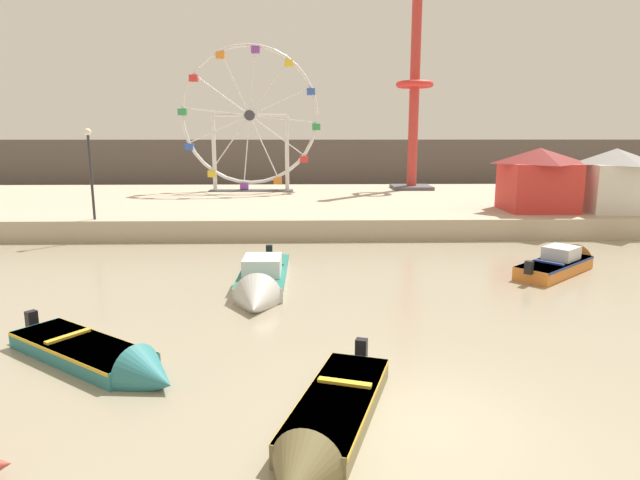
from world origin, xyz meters
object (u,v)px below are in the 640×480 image
object	(u,v)px
motorboat_teal_painted	(107,360)
promenade_lamp_near	(90,161)
motorboat_olive_wood	(325,429)
carnival_booth_red_striped	(538,178)
motorboat_pale_grey	(261,283)
motorboat_orange_hull	(564,262)
ferris_wheel_white_frame	(250,119)
carnival_booth_white_ticket	(614,179)
drop_tower_red_tower	(414,96)

from	to	relation	value
motorboat_teal_painted	promenade_lamp_near	xyz separation A→B (m)	(-5.68, 14.47, 3.52)
motorboat_olive_wood	carnival_booth_red_striped	world-z (taller)	carnival_booth_red_striped
motorboat_pale_grey	motorboat_orange_hull	world-z (taller)	motorboat_pale_grey
motorboat_pale_grey	carnival_booth_red_striped	xyz separation A→B (m)	(13.55, 11.21, 2.38)
motorboat_pale_grey	motorboat_teal_painted	world-z (taller)	motorboat_pale_grey
motorboat_teal_painted	ferris_wheel_white_frame	xyz separation A→B (m)	(0.45, 27.15, 5.78)
motorboat_pale_grey	carnival_booth_white_ticket	size ratio (longest dim) A/B	1.60
motorboat_teal_painted	ferris_wheel_white_frame	size ratio (longest dim) A/B	0.48
motorboat_teal_painted	drop_tower_red_tower	bearing A→B (deg)	103.39
motorboat_olive_wood	carnival_booth_red_striped	bearing A→B (deg)	167.33
motorboat_orange_hull	carnival_booth_red_striped	size ratio (longest dim) A/B	1.17
carnival_booth_red_striped	promenade_lamp_near	xyz separation A→B (m)	(-22.09, -2.43, 1.04)
motorboat_pale_grey	drop_tower_red_tower	world-z (taller)	drop_tower_red_tower
ferris_wheel_white_frame	carnival_booth_red_striped	xyz separation A→B (m)	(15.95, -10.26, -3.30)
carnival_booth_red_striped	motorboat_orange_hull	bearing A→B (deg)	-104.65
carnival_booth_white_ticket	motorboat_orange_hull	bearing A→B (deg)	-122.39
drop_tower_red_tower	motorboat_teal_painted	bearing A→B (deg)	-112.97
motorboat_pale_grey	motorboat_teal_painted	bearing A→B (deg)	-26.27
motorboat_pale_grey	carnival_booth_white_ticket	xyz separation A→B (m)	(17.38, 10.88, 2.37)
drop_tower_red_tower	promenade_lamp_near	size ratio (longest dim) A/B	3.57
motorboat_teal_painted	carnival_booth_white_ticket	world-z (taller)	carnival_booth_white_ticket
motorboat_teal_painted	ferris_wheel_white_frame	bearing A→B (deg)	125.40
drop_tower_red_tower	promenade_lamp_near	world-z (taller)	drop_tower_red_tower
motorboat_teal_painted	drop_tower_red_tower	size ratio (longest dim) A/B	0.32
motorboat_olive_wood	promenade_lamp_near	xyz separation A→B (m)	(-10.29, 17.39, 3.51)
motorboat_olive_wood	drop_tower_red_tower	distance (m)	32.99
ferris_wheel_white_frame	promenade_lamp_near	bearing A→B (deg)	-115.82
motorboat_orange_hull	carnival_booth_white_ticket	size ratio (longest dim) A/B	1.14
carnival_booth_white_ticket	motorboat_olive_wood	bearing A→B (deg)	-123.77
motorboat_olive_wood	motorboat_orange_hull	xyz separation A→B (m)	(9.24, 11.11, 0.09)
motorboat_olive_wood	motorboat_teal_painted	bearing A→B (deg)	-104.32
motorboat_pale_grey	drop_tower_red_tower	size ratio (longest dim) A/B	0.41
motorboat_teal_painted	motorboat_orange_hull	distance (m)	16.08
motorboat_orange_hull	motorboat_olive_wood	bearing A→B (deg)	-171.35
motorboat_pale_grey	motorboat_olive_wood	size ratio (longest dim) A/B	1.30
ferris_wheel_white_frame	motorboat_olive_wood	bearing A→B (deg)	-82.15
motorboat_pale_grey	drop_tower_red_tower	xyz separation A→B (m)	(9.17, 22.68, 7.29)
promenade_lamp_near	ferris_wheel_white_frame	bearing A→B (deg)	64.18
motorboat_pale_grey	ferris_wheel_white_frame	size ratio (longest dim) A/B	0.63
motorboat_olive_wood	carnival_booth_white_ticket	size ratio (longest dim) A/B	1.23
ferris_wheel_white_frame	promenade_lamp_near	world-z (taller)	ferris_wheel_white_frame
drop_tower_red_tower	ferris_wheel_white_frame	bearing A→B (deg)	-174.02
drop_tower_red_tower	motorboat_orange_hull	bearing A→B (deg)	-84.86
motorboat_pale_grey	carnival_booth_red_striped	world-z (taller)	carnival_booth_red_striped
motorboat_orange_hull	carnival_booth_white_ticket	distance (m)	10.81
ferris_wheel_white_frame	carnival_booth_red_striped	world-z (taller)	ferris_wheel_white_frame
drop_tower_red_tower	carnival_booth_white_ticket	bearing A→B (deg)	-55.15
motorboat_orange_hull	drop_tower_red_tower	size ratio (longest dim) A/B	0.29
carnival_booth_white_ticket	drop_tower_red_tower	bearing A→B (deg)	129.81
motorboat_olive_wood	ferris_wheel_white_frame	bearing A→B (deg)	-154.05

